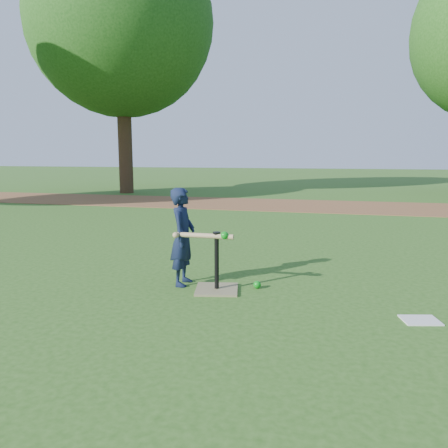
# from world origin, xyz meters

# --- Properties ---
(ground) EXTENTS (80.00, 80.00, 0.00)m
(ground) POSITION_xyz_m (0.00, 0.00, 0.00)
(ground) COLOR #285116
(ground) RESTS_ON ground
(dirt_strip) EXTENTS (24.00, 3.00, 0.01)m
(dirt_strip) POSITION_xyz_m (0.00, 7.50, 0.01)
(dirt_strip) COLOR brown
(dirt_strip) RESTS_ON ground
(child) EXTENTS (0.27, 0.39, 1.05)m
(child) POSITION_xyz_m (-0.13, -0.24, 0.52)
(child) COLOR #101932
(child) RESTS_ON ground
(wiffle_ball_ground) EXTENTS (0.08, 0.08, 0.08)m
(wiffle_ball_ground) POSITION_xyz_m (0.68, -0.19, 0.04)
(wiffle_ball_ground) COLOR #0C8615
(wiffle_ball_ground) RESTS_ON ground
(clipboard) EXTENTS (0.35, 0.30, 0.01)m
(clipboard) POSITION_xyz_m (2.17, -0.74, 0.01)
(clipboard) COLOR silver
(clipboard) RESTS_ON ground
(batting_tee) EXTENTS (0.51, 0.51, 0.61)m
(batting_tee) POSITION_xyz_m (0.28, -0.36, 0.11)
(batting_tee) COLOR olive
(batting_tee) RESTS_ON ground
(swing_action) EXTENTS (0.63, 0.10, 0.09)m
(swing_action) POSITION_xyz_m (0.18, -0.39, 0.58)
(swing_action) COLOR tan
(swing_action) RESTS_ON ground
(tree_left) EXTENTS (6.40, 6.40, 9.08)m
(tree_left) POSITION_xyz_m (-6.00, 10.00, 5.87)
(tree_left) COLOR #382316
(tree_left) RESTS_ON ground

